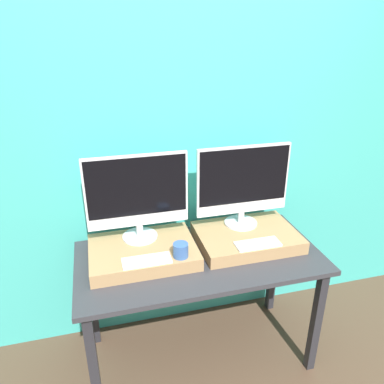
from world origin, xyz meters
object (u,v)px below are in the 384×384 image
Objects in this scene: monitor_left at (137,195)px; mug at (181,250)px; monitor_right at (243,184)px; keyboard_right at (258,244)px; keyboard_left at (147,260)px.

mug is at bearing -54.29° from monitor_left.
monitor_left and monitor_right have the same top height.
monitor_right is (0.46, 0.26, 0.24)m from mug.
monitor_right reaches higher than mug.
monitor_right is 0.38m from keyboard_right.
monitor_left reaches higher than keyboard_right.
keyboard_left is 3.13× the size of mug.
keyboard_right is (0.65, -0.26, -0.27)m from monitor_left.
mug is at bearing 0.00° from keyboard_left.
mug reaches higher than keyboard_left.
keyboard_right is at bearing 0.00° from keyboard_left.
keyboard_right is at bearing -90.00° from monitor_right.
monitor_left is 6.98× the size of mug.
mug is 0.32× the size of keyboard_right.
keyboard_left is at bearing 180.00° from mug.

